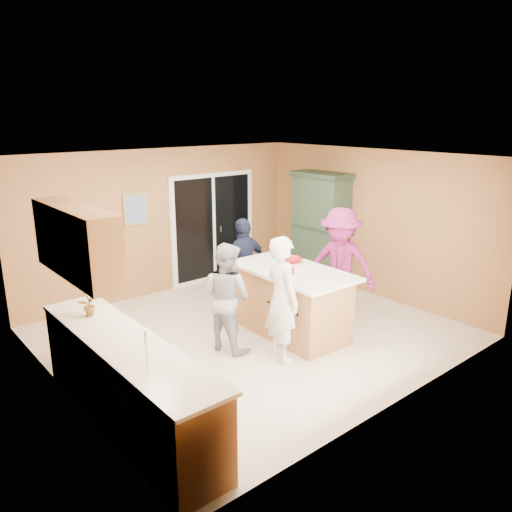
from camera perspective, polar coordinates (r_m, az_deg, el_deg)
floor at (r=7.59m, az=-0.39°, el=-8.74°), size 5.50×5.50×0.00m
ceiling at (r=6.92m, az=-0.43°, el=11.22°), size 5.50×5.00×0.10m
wall_back at (r=9.16m, az=-10.44°, el=3.90°), size 5.50×0.10×2.60m
wall_front at (r=5.54m, az=16.34°, el=-4.44°), size 5.50×0.10×2.60m
wall_left at (r=5.87m, az=-21.62°, el=-3.79°), size 0.10×5.00×2.60m
wall_right at (r=9.10m, az=13.10°, el=3.66°), size 0.10×5.00×2.60m
left_cabinet_run at (r=5.41m, az=-13.84°, el=-14.56°), size 0.65×3.05×1.24m
upper_cabinets at (r=5.58m, az=-19.86°, el=1.58°), size 0.35×1.60×0.75m
sliding_door at (r=9.73m, az=-4.89°, el=3.30°), size 1.90×0.07×2.10m
framed_picture at (r=8.83m, az=-13.57°, el=5.26°), size 0.46×0.04×0.56m
kitchen_island at (r=7.43m, az=4.07°, el=-5.42°), size 1.08×1.93×1.00m
green_hutch at (r=9.57m, az=7.35°, el=2.95°), size 0.61×1.16×2.13m
woman_white at (r=6.53m, az=2.99°, el=-4.92°), size 0.52×0.69×1.69m
woman_grey at (r=6.85m, az=-3.35°, el=-4.68°), size 0.73×0.85×1.52m
woman_navy at (r=8.10m, az=-1.34°, el=-1.14°), size 0.95×0.45×1.58m
woman_magenta at (r=7.87m, az=9.53°, el=-1.03°), size 1.07×1.33×1.80m
serving_bowl at (r=7.59m, az=4.21°, el=-0.45°), size 0.35×0.35×0.07m
tulip_vase at (r=5.98m, az=-18.64°, el=-4.73°), size 0.24×0.19×0.41m
tumbler_near at (r=7.01m, az=4.14°, el=-1.72°), size 0.07×0.07×0.10m
tumbler_far at (r=7.71m, az=3.46°, el=0.02°), size 0.10×0.10×0.12m
wine_bottle at (r=7.13m, az=3.00°, el=-0.72°), size 0.08×0.08×0.33m
white_plate at (r=7.38m, az=2.66°, el=-1.12°), size 0.29×0.29×0.02m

